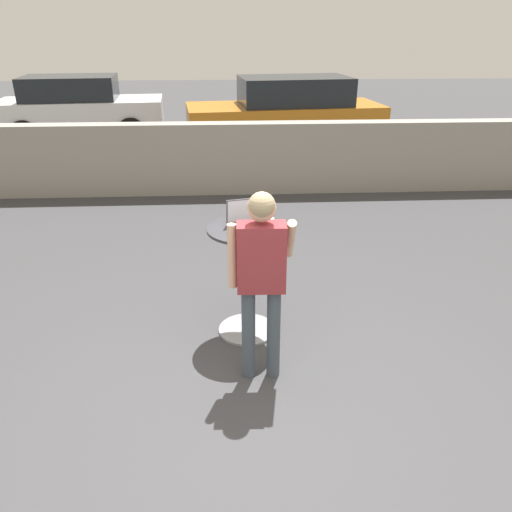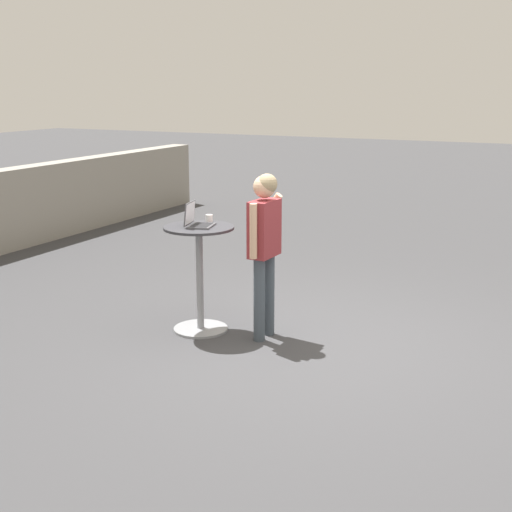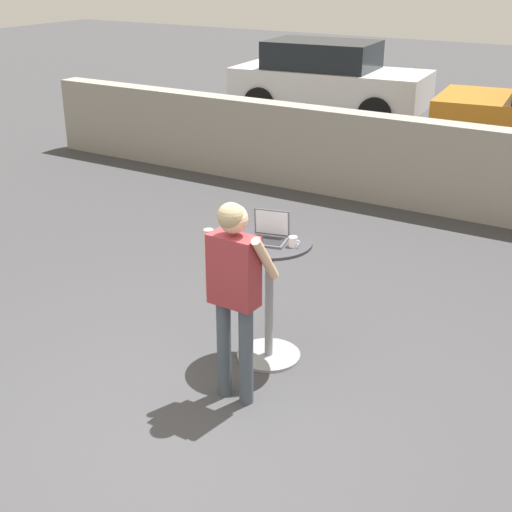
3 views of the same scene
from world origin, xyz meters
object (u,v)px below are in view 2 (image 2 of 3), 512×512
at_px(laptop, 197,221).
at_px(standing_person, 264,237).
at_px(coffee_mug, 209,219).
at_px(cafe_table, 200,270).

xyz_separation_m(laptop, standing_person, (0.10, -0.68, -0.11)).
relative_size(coffee_mug, standing_person, 0.06).
relative_size(laptop, coffee_mug, 3.42).
distance_m(cafe_table, coffee_mug, 0.52).
distance_m(cafe_table, laptop, 0.49).
bearing_deg(coffee_mug, cafe_table, -178.96).
bearing_deg(coffee_mug, standing_person, -100.37).
distance_m(coffee_mug, standing_person, 0.69).
relative_size(cafe_table, coffee_mug, 10.69).
bearing_deg(cafe_table, laptop, 130.37).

